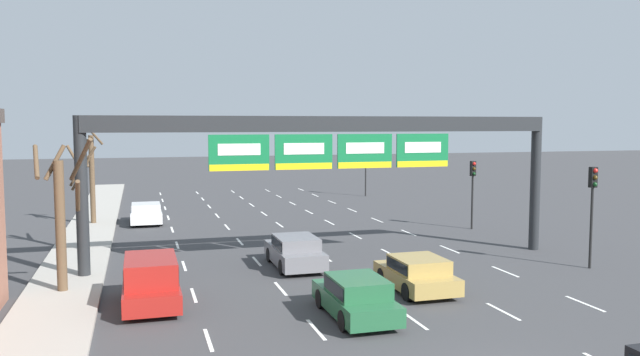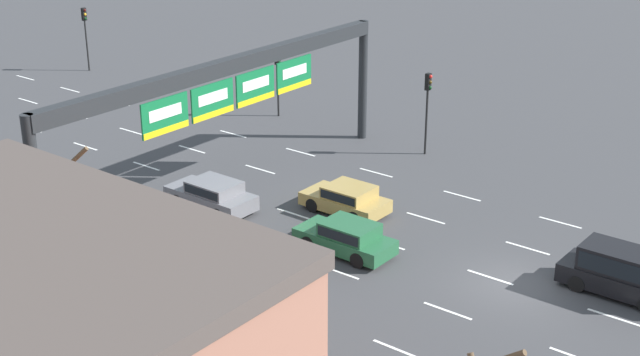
{
  "view_description": "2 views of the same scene",
  "coord_description": "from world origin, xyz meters",
  "px_view_note": "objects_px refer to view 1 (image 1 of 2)",
  "views": [
    {
      "loc": [
        -8.46,
        -12.08,
        6.35
      ],
      "look_at": [
        -0.98,
        13.47,
        4.03
      ],
      "focal_mm": 35.0,
      "sensor_mm": 36.0,
      "label": 1
    },
    {
      "loc": [
        -28.64,
        -12.83,
        16.54
      ],
      "look_at": [
        -2.82,
        7.3,
        3.56
      ],
      "focal_mm": 50.0,
      "sensor_mm": 36.0,
      "label": 2
    }
  ],
  "objects_px": {
    "car_grey": "(295,250)",
    "tree_bare_second": "(61,213)",
    "suv_red": "(151,279)",
    "sign_gantry": "(333,143)",
    "tree_bare_closest": "(79,192)",
    "car_white": "(146,213)",
    "traffic_light_far_end": "(473,180)",
    "traffic_light_mid_block": "(593,196)",
    "car_gold": "(417,273)",
    "tree_bare_furthest": "(92,175)",
    "traffic_light_near_gantry": "(366,159)",
    "car_green": "(356,296)"
  },
  "relations": [
    {
      "from": "car_grey",
      "to": "tree_bare_second",
      "type": "bearing_deg",
      "value": -169.4
    },
    {
      "from": "tree_bare_second",
      "to": "suv_red",
      "type": "bearing_deg",
      "value": -39.63
    },
    {
      "from": "sign_gantry",
      "to": "tree_bare_closest",
      "type": "xyz_separation_m",
      "value": [
        -11.32,
        6.04,
        -2.53
      ]
    },
    {
      "from": "car_white",
      "to": "traffic_light_far_end",
      "type": "relative_size",
      "value": 0.99
    },
    {
      "from": "traffic_light_mid_block",
      "to": "tree_bare_closest",
      "type": "distance_m",
      "value": 24.19
    },
    {
      "from": "car_gold",
      "to": "suv_red",
      "type": "xyz_separation_m",
      "value": [
        -9.75,
        0.79,
        0.24
      ]
    },
    {
      "from": "tree_bare_furthest",
      "to": "car_grey",
      "type": "bearing_deg",
      "value": -57.59
    },
    {
      "from": "traffic_light_mid_block",
      "to": "sign_gantry",
      "type": "bearing_deg",
      "value": 157.93
    },
    {
      "from": "sign_gantry",
      "to": "traffic_light_far_end",
      "type": "bearing_deg",
      "value": 30.43
    },
    {
      "from": "car_white",
      "to": "sign_gantry",
      "type": "bearing_deg",
      "value": -60.2
    },
    {
      "from": "car_gold",
      "to": "suv_red",
      "type": "relative_size",
      "value": 0.96
    },
    {
      "from": "car_grey",
      "to": "traffic_light_mid_block",
      "type": "height_order",
      "value": "traffic_light_mid_block"
    },
    {
      "from": "suv_red",
      "to": "tree_bare_second",
      "type": "height_order",
      "value": "tree_bare_second"
    },
    {
      "from": "traffic_light_far_end",
      "to": "tree_bare_second",
      "type": "height_order",
      "value": "tree_bare_second"
    },
    {
      "from": "sign_gantry",
      "to": "tree_bare_closest",
      "type": "distance_m",
      "value": 13.08
    },
    {
      "from": "sign_gantry",
      "to": "traffic_light_mid_block",
      "type": "distance_m",
      "value": 11.62
    },
    {
      "from": "car_white",
      "to": "traffic_light_near_gantry",
      "type": "relative_size",
      "value": 0.9
    },
    {
      "from": "car_gold",
      "to": "car_green",
      "type": "distance_m",
      "value": 4.12
    },
    {
      "from": "car_grey",
      "to": "traffic_light_mid_block",
      "type": "xyz_separation_m",
      "value": [
        12.44,
        -3.83,
        2.45
      ]
    },
    {
      "from": "car_grey",
      "to": "tree_bare_furthest",
      "type": "distance_m",
      "value": 17.66
    },
    {
      "from": "traffic_light_near_gantry",
      "to": "tree_bare_furthest",
      "type": "bearing_deg",
      "value": -155.64
    },
    {
      "from": "car_gold",
      "to": "tree_bare_closest",
      "type": "relative_size",
      "value": 0.77
    },
    {
      "from": "suv_red",
      "to": "traffic_light_far_end",
      "type": "height_order",
      "value": "traffic_light_far_end"
    },
    {
      "from": "car_grey",
      "to": "tree_bare_furthest",
      "type": "relative_size",
      "value": 0.73
    },
    {
      "from": "tree_bare_second",
      "to": "tree_bare_furthest",
      "type": "bearing_deg",
      "value": 90.07
    },
    {
      "from": "traffic_light_far_end",
      "to": "suv_red",
      "type": "bearing_deg",
      "value": -149.58
    },
    {
      "from": "car_grey",
      "to": "traffic_light_far_end",
      "type": "distance_m",
      "value": 14.62
    },
    {
      "from": "car_white",
      "to": "tree_bare_second",
      "type": "height_order",
      "value": "tree_bare_second"
    },
    {
      "from": "sign_gantry",
      "to": "car_white",
      "type": "relative_size",
      "value": 5.35
    },
    {
      "from": "suv_red",
      "to": "traffic_light_near_gantry",
      "type": "bearing_deg",
      "value": 57.06
    },
    {
      "from": "car_white",
      "to": "traffic_light_mid_block",
      "type": "bearing_deg",
      "value": -44.6
    },
    {
      "from": "traffic_light_near_gantry",
      "to": "tree_bare_furthest",
      "type": "xyz_separation_m",
      "value": [
        -21.94,
        -9.93,
        -0.11
      ]
    },
    {
      "from": "traffic_light_near_gantry",
      "to": "tree_bare_closest",
      "type": "distance_m",
      "value": 28.56
    },
    {
      "from": "car_green",
      "to": "tree_bare_furthest",
      "type": "bearing_deg",
      "value": 113.16
    },
    {
      "from": "car_green",
      "to": "tree_bare_furthest",
      "type": "height_order",
      "value": "tree_bare_furthest"
    },
    {
      "from": "car_green",
      "to": "traffic_light_mid_block",
      "type": "bearing_deg",
      "value": 16.91
    },
    {
      "from": "suv_red",
      "to": "traffic_light_near_gantry",
      "type": "distance_m",
      "value": 34.67
    },
    {
      "from": "suv_red",
      "to": "tree_bare_second",
      "type": "xyz_separation_m",
      "value": [
        -3.11,
        2.57,
        2.11
      ]
    },
    {
      "from": "car_grey",
      "to": "traffic_light_near_gantry",
      "type": "height_order",
      "value": "traffic_light_near_gantry"
    },
    {
      "from": "tree_bare_furthest",
      "to": "car_gold",
      "type": "bearing_deg",
      "value": -57.09
    },
    {
      "from": "car_grey",
      "to": "traffic_light_far_end",
      "type": "xyz_separation_m",
      "value": [
        12.74,
        6.82,
        2.2
      ]
    },
    {
      "from": "tree_bare_closest",
      "to": "car_gold",
      "type": "bearing_deg",
      "value": -41.91
    },
    {
      "from": "suv_red",
      "to": "traffic_light_mid_block",
      "type": "bearing_deg",
      "value": 1.52
    },
    {
      "from": "traffic_light_mid_block",
      "to": "traffic_light_far_end",
      "type": "relative_size",
      "value": 1.09
    },
    {
      "from": "car_white",
      "to": "traffic_light_far_end",
      "type": "xyz_separation_m",
      "value": [
        18.91,
        -7.7,
        2.26
      ]
    },
    {
      "from": "traffic_light_mid_block",
      "to": "traffic_light_far_end",
      "type": "distance_m",
      "value": 10.66
    },
    {
      "from": "suv_red",
      "to": "traffic_light_near_gantry",
      "type": "xyz_separation_m",
      "value": [
        18.81,
        29.03,
        2.29
      ]
    },
    {
      "from": "car_gold",
      "to": "traffic_light_near_gantry",
      "type": "relative_size",
      "value": 0.87
    },
    {
      "from": "car_white",
      "to": "tree_bare_furthest",
      "type": "height_order",
      "value": "tree_bare_furthest"
    },
    {
      "from": "car_white",
      "to": "car_grey",
      "type": "height_order",
      "value": "car_grey"
    }
  ]
}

